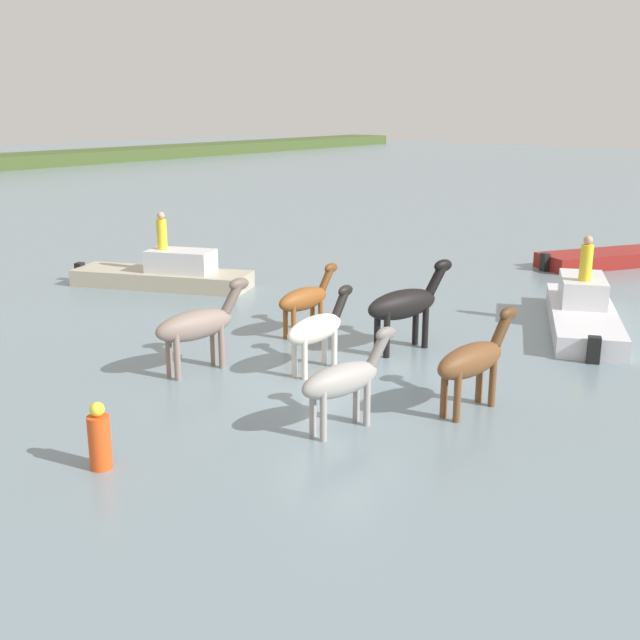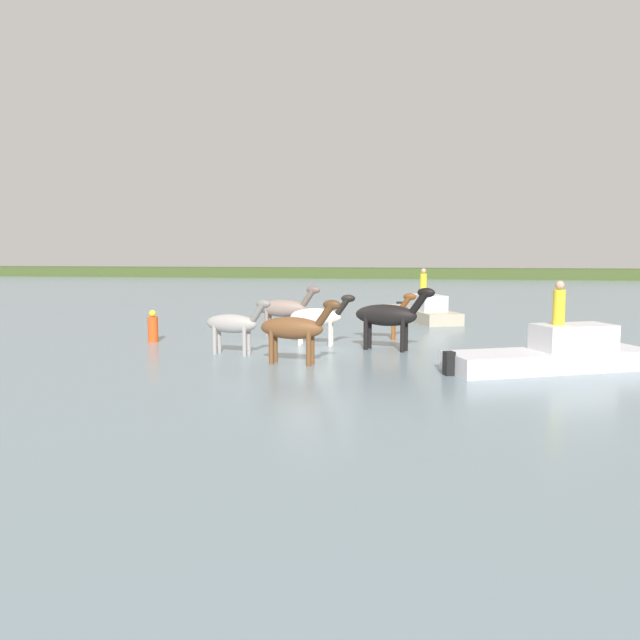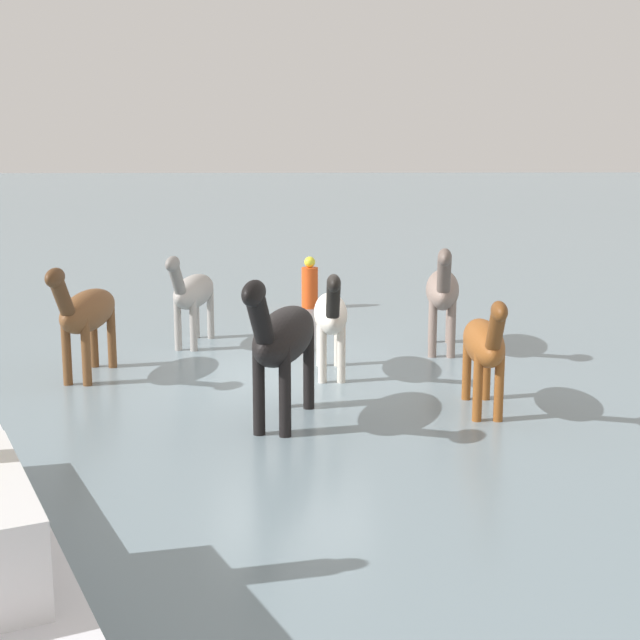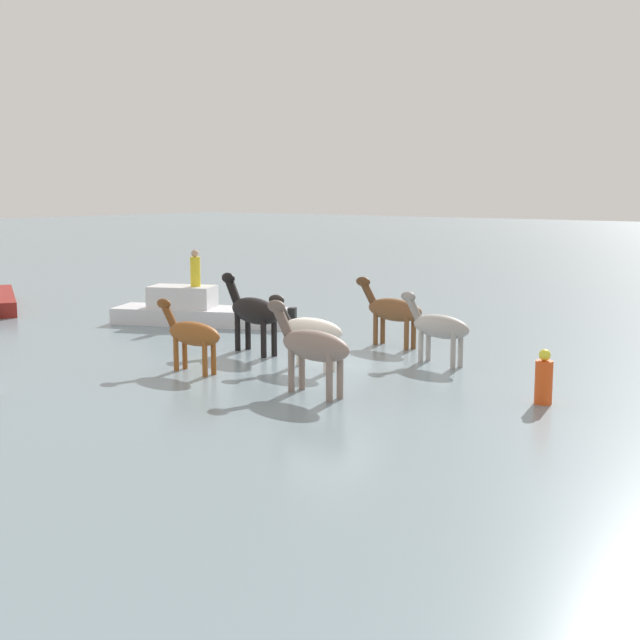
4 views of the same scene
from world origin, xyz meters
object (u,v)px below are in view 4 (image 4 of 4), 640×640
(horse_mid_herd, at_px, (312,346))
(person_spotter_bow, at_px, (195,269))
(horse_rear_stallion, at_px, (309,330))
(horse_gray_outer, at_px, (392,310))
(horse_dun_straggler, at_px, (438,327))
(horse_pinto_flank, at_px, (253,311))
(buoy_channel_marker, at_px, (544,379))
(horse_chestnut_trailing, at_px, (192,334))
(boat_skiff_near, at_px, (199,314))

(horse_mid_herd, height_order, person_spotter_bow, person_spotter_bow)
(horse_rear_stallion, distance_m, horse_gray_outer, 3.76)
(horse_gray_outer, height_order, horse_dun_straggler, horse_gray_outer)
(horse_mid_herd, bearing_deg, horse_pinto_flank, -25.28)
(horse_rear_stallion, xyz_separation_m, person_spotter_bow, (7.17, -3.33, 0.81))
(horse_rear_stallion, relative_size, horse_mid_herd, 0.90)
(buoy_channel_marker, bearing_deg, horse_gray_outer, -31.47)
(horse_mid_herd, distance_m, horse_dun_straggler, 4.43)
(horse_mid_herd, distance_m, buoy_channel_marker, 4.84)
(horse_chestnut_trailing, bearing_deg, boat_skiff_near, -43.29)
(horse_rear_stallion, height_order, horse_dun_straggler, horse_rear_stallion)
(horse_gray_outer, distance_m, boat_skiff_near, 7.16)
(horse_dun_straggler, bearing_deg, horse_mid_herd, 93.77)
(horse_rear_stallion, height_order, horse_chestnut_trailing, horse_rear_stallion)
(horse_dun_straggler, bearing_deg, buoy_channel_marker, 160.95)
(boat_skiff_near, bearing_deg, horse_gray_outer, 158.88)
(horse_rear_stallion, distance_m, buoy_channel_marker, 5.92)
(buoy_channel_marker, bearing_deg, horse_dun_straggler, -30.97)
(person_spotter_bow, bearing_deg, horse_gray_outer, -176.58)
(horse_pinto_flank, xyz_separation_m, buoy_channel_marker, (-8.35, 0.58, -0.63))
(horse_pinto_flank, xyz_separation_m, horse_chestnut_trailing, (-0.41, 2.70, -0.20))
(horse_mid_herd, relative_size, person_spotter_bow, 2.11)
(horse_mid_herd, xyz_separation_m, buoy_channel_marker, (-4.28, -2.18, -0.55))
(horse_mid_herd, height_order, boat_skiff_near, horse_mid_herd)
(horse_pinto_flank, relative_size, person_spotter_bow, 2.23)
(horse_rear_stallion, relative_size, boat_skiff_near, 0.38)
(horse_rear_stallion, height_order, horse_mid_herd, horse_mid_herd)
(boat_skiff_near, relative_size, buoy_channel_marker, 5.20)
(horse_chestnut_trailing, distance_m, horse_mid_herd, 3.66)
(horse_rear_stallion, distance_m, horse_pinto_flank, 2.56)
(horse_rear_stallion, xyz_separation_m, horse_chestnut_trailing, (2.04, 1.96, -0.03))
(buoy_channel_marker, bearing_deg, horse_mid_herd, 27.02)
(horse_gray_outer, xyz_separation_m, boat_skiff_near, (7.11, 0.37, -0.70))
(horse_mid_herd, relative_size, buoy_channel_marker, 2.20)
(boat_skiff_near, bearing_deg, horse_mid_herd, 124.03)
(horse_mid_herd, bearing_deg, buoy_channel_marker, -144.09)
(horse_pinto_flank, distance_m, boat_skiff_near, 5.41)
(horse_pinto_flank, height_order, horse_chestnut_trailing, horse_pinto_flank)
(horse_pinto_flank, xyz_separation_m, person_spotter_bow, (4.72, -2.59, 0.64))
(horse_dun_straggler, relative_size, buoy_channel_marker, 1.98)
(horse_chestnut_trailing, xyz_separation_m, horse_dun_straggler, (-4.28, -4.32, 0.02))
(horse_chestnut_trailing, xyz_separation_m, boat_skiff_near, (5.06, -5.35, -0.61))
(horse_gray_outer, relative_size, person_spotter_bow, 2.03)
(horse_chestnut_trailing, bearing_deg, horse_dun_straggler, -131.41)
(horse_pinto_flank, relative_size, horse_chestnut_trailing, 1.22)
(horse_gray_outer, distance_m, person_spotter_bow, 7.24)
(person_spotter_bow, bearing_deg, horse_pinto_flank, 151.23)
(horse_chestnut_trailing, bearing_deg, horse_pinto_flank, -77.99)
(buoy_channel_marker, bearing_deg, horse_pinto_flank, -3.95)
(horse_dun_straggler, bearing_deg, horse_pinto_flank, 30.94)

